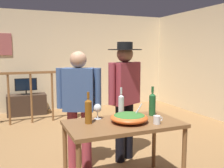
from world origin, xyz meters
TOP-DOWN VIEW (x-y plane):
  - ground_plane at (0.00, 0.00)m, footprint 8.26×8.26m
  - back_wall at (0.00, 3.18)m, footprint 5.88×0.10m
  - side_wall_right at (2.94, 0.95)m, footprint 0.10×4.76m
  - framed_picture at (-1.50, 3.12)m, footprint 0.48×0.03m
  - stair_railing at (-0.95, 2.04)m, footprint 2.72×0.10m
  - tv_console at (-0.99, 2.83)m, footprint 0.90×0.40m
  - flat_screen_tv at (-0.99, 2.80)m, footprint 0.50×0.12m
  - serving_table at (-0.21, -1.03)m, footprint 1.24×0.69m
  - salad_bowl at (-0.16, -1.06)m, footprint 0.41×0.41m
  - wine_glass at (-0.43, -0.80)m, footprint 0.09×0.09m
  - wine_bottle_amber at (-0.58, -0.93)m, footprint 0.08×0.08m
  - wine_bottle_clear at (-0.12, -0.77)m, footprint 0.07×0.07m
  - wine_bottle_green at (0.23, -0.89)m, footprint 0.08×0.08m
  - mug_white at (0.09, -1.22)m, footprint 0.11×0.07m
  - person_standing_left at (-0.53, -0.37)m, footprint 0.53×0.36m
  - person_standing_right at (0.11, -0.37)m, footprint 0.56×0.45m

SIDE VIEW (x-z plane):
  - ground_plane at x=0.00m, z-range 0.00..0.00m
  - tv_console at x=-0.99m, z-range 0.00..0.49m
  - serving_table at x=-0.21m, z-range 0.29..1.03m
  - stair_railing at x=-0.95m, z-range 0.11..1.26m
  - flat_screen_tv at x=-0.99m, z-range 0.53..0.92m
  - mug_white at x=0.09m, z-range 0.75..0.84m
  - salad_bowl at x=-0.16m, z-range 0.70..0.90m
  - wine_glass at x=-0.43m, z-range 0.78..0.95m
  - person_standing_left at x=-0.53m, z-range 0.13..1.64m
  - wine_bottle_clear at x=-0.12m, z-range 0.71..1.05m
  - wine_bottle_amber at x=-0.58m, z-range 0.72..1.06m
  - wine_bottle_green at x=0.23m, z-range 0.71..1.06m
  - person_standing_right at x=0.11m, z-range 0.16..1.79m
  - back_wall at x=0.00m, z-range 0.00..2.52m
  - side_wall_right at x=2.94m, z-range 0.00..2.52m
  - framed_picture at x=-1.50m, z-range 1.42..1.94m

